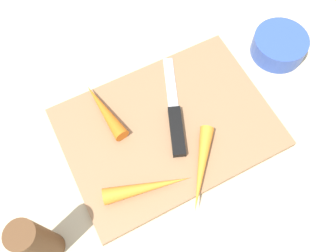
{
  "coord_description": "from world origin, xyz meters",
  "views": [
    {
      "loc": [
        0.12,
        0.23,
        0.58
      ],
      "look_at": [
        0.0,
        0.0,
        0.01
      ],
      "focal_mm": 38.03,
      "sensor_mm": 36.0,
      "label": 1
    }
  ],
  "objects_px": {
    "cutting_board": "(168,127)",
    "carrot_longest": "(201,168)",
    "carrot_medium": "(147,187)",
    "small_bowl": "(279,46)",
    "pepper_grinder": "(38,241)",
    "carrot_shortest": "(104,110)",
    "knife": "(176,124)"
  },
  "relations": [
    {
      "from": "cutting_board",
      "to": "carrot_longest",
      "type": "relative_size",
      "value": 2.52
    },
    {
      "from": "carrot_medium",
      "to": "cutting_board",
      "type": "bearing_deg",
      "value": 60.95
    },
    {
      "from": "small_bowl",
      "to": "pepper_grinder",
      "type": "xyz_separation_m",
      "value": [
        0.52,
        0.14,
        0.05
      ]
    },
    {
      "from": "carrot_shortest",
      "to": "pepper_grinder",
      "type": "xyz_separation_m",
      "value": [
        0.16,
        0.17,
        0.04
      ]
    },
    {
      "from": "cutting_board",
      "to": "knife",
      "type": "xyz_separation_m",
      "value": [
        -0.01,
        0.01,
        0.01
      ]
    },
    {
      "from": "carrot_longest",
      "to": "carrot_shortest",
      "type": "xyz_separation_m",
      "value": [
        0.1,
        -0.17,
        0.0
      ]
    },
    {
      "from": "carrot_longest",
      "to": "carrot_shortest",
      "type": "relative_size",
      "value": 1.19
    },
    {
      "from": "carrot_longest",
      "to": "small_bowl",
      "type": "height_order",
      "value": "small_bowl"
    },
    {
      "from": "knife",
      "to": "cutting_board",
      "type": "bearing_deg",
      "value": 86.0
    },
    {
      "from": "knife",
      "to": "carrot_medium",
      "type": "xyz_separation_m",
      "value": [
        0.09,
        0.08,
        0.01
      ]
    },
    {
      "from": "knife",
      "to": "carrot_medium",
      "type": "height_order",
      "value": "carrot_medium"
    },
    {
      "from": "cutting_board",
      "to": "carrot_shortest",
      "type": "distance_m",
      "value": 0.12
    },
    {
      "from": "carrot_longest",
      "to": "carrot_shortest",
      "type": "distance_m",
      "value": 0.2
    },
    {
      "from": "cutting_board",
      "to": "carrot_medium",
      "type": "xyz_separation_m",
      "value": [
        0.08,
        0.08,
        0.02
      ]
    },
    {
      "from": "carrot_shortest",
      "to": "pepper_grinder",
      "type": "height_order",
      "value": "pepper_grinder"
    },
    {
      "from": "carrot_longest",
      "to": "small_bowl",
      "type": "distance_m",
      "value": 0.29
    },
    {
      "from": "carrot_shortest",
      "to": "pepper_grinder",
      "type": "distance_m",
      "value": 0.24
    },
    {
      "from": "carrot_medium",
      "to": "carrot_shortest",
      "type": "bearing_deg",
      "value": 106.91
    },
    {
      "from": "knife",
      "to": "carrot_shortest",
      "type": "relative_size",
      "value": 1.61
    },
    {
      "from": "pepper_grinder",
      "to": "carrot_medium",
      "type": "bearing_deg",
      "value": -176.66
    },
    {
      "from": "cutting_board",
      "to": "small_bowl",
      "type": "bearing_deg",
      "value": -169.6
    },
    {
      "from": "carrot_shortest",
      "to": "small_bowl",
      "type": "bearing_deg",
      "value": -101.37
    },
    {
      "from": "cutting_board",
      "to": "carrot_shortest",
      "type": "bearing_deg",
      "value": -39.76
    },
    {
      "from": "knife",
      "to": "carrot_shortest",
      "type": "distance_m",
      "value": 0.13
    },
    {
      "from": "cutting_board",
      "to": "pepper_grinder",
      "type": "relative_size",
      "value": 2.65
    },
    {
      "from": "knife",
      "to": "carrot_medium",
      "type": "relative_size",
      "value": 1.39
    },
    {
      "from": "carrot_longest",
      "to": "pepper_grinder",
      "type": "relative_size",
      "value": 1.05
    },
    {
      "from": "carrot_shortest",
      "to": "small_bowl",
      "type": "distance_m",
      "value": 0.35
    },
    {
      "from": "carrot_medium",
      "to": "carrot_shortest",
      "type": "relative_size",
      "value": 1.16
    },
    {
      "from": "carrot_shortest",
      "to": "small_bowl",
      "type": "xyz_separation_m",
      "value": [
        -0.35,
        0.02,
        -0.0
      ]
    },
    {
      "from": "cutting_board",
      "to": "small_bowl",
      "type": "height_order",
      "value": "small_bowl"
    },
    {
      "from": "cutting_board",
      "to": "carrot_longest",
      "type": "xyz_separation_m",
      "value": [
        -0.01,
        0.1,
        0.02
      ]
    }
  ]
}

